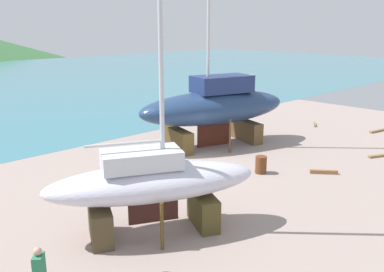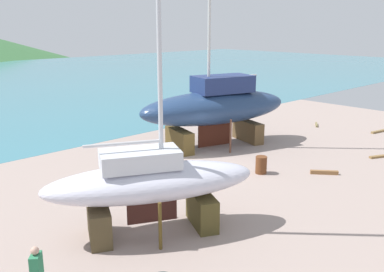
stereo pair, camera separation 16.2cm
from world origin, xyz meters
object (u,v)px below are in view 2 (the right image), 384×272
at_px(sailboat_large_starboard, 216,107).
at_px(barrel_tipped_left, 261,165).
at_px(sailboat_mid_port, 151,183).
at_px(barrel_tipped_center, 146,172).

relative_size(sailboat_large_starboard, barrel_tipped_left, 17.94).
xyz_separation_m(sailboat_large_starboard, barrel_tipped_left, (-2.06, -5.03, -1.98)).
xyz_separation_m(sailboat_mid_port, sailboat_large_starboard, (9.86, 6.14, 0.56)).
bearing_deg(sailboat_large_starboard, sailboat_mid_port, 48.10).
bearing_deg(sailboat_mid_port, barrel_tipped_left, 34.73).
bearing_deg(sailboat_mid_port, sailboat_large_starboard, 58.55).
distance_m(sailboat_mid_port, barrel_tipped_left, 8.00).
xyz_separation_m(sailboat_large_starboard, barrel_tipped_center, (-6.81, -1.91, -1.99)).
bearing_deg(sailboat_large_starboard, barrel_tipped_center, 31.86).
bearing_deg(barrel_tipped_center, sailboat_large_starboard, 15.66).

